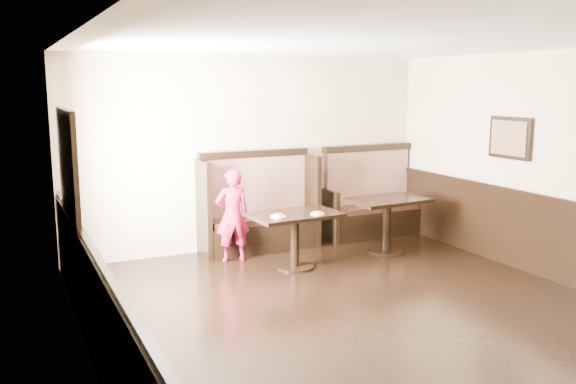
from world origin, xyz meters
TOP-DOWN VIEW (x-y plane):
  - ground at (0.00, 0.00)m, footprint 7.00×7.00m
  - room_shell at (-0.30, 0.28)m, footprint 7.00×7.00m
  - booth_main at (0.00, 3.30)m, footprint 1.75×0.72m
  - booth_neighbor at (1.95, 3.29)m, footprint 1.65×0.72m
  - table_main at (0.07, 2.22)m, footprint 1.20×0.79m
  - table_neighbor at (1.62, 2.37)m, footprint 1.17×0.81m
  - child at (-0.55, 2.87)m, footprint 0.50×0.36m
  - pizza_plate_left at (-0.21, 2.12)m, footprint 0.20×0.20m
  - pizza_plate_right at (0.31, 2.04)m, footprint 0.18×0.18m

SIDE VIEW (x-z plane):
  - ground at x=0.00m, z-range 0.00..0.00m
  - booth_neighbor at x=1.95m, z-range -0.24..1.21m
  - booth_main at x=0.00m, z-range -0.20..1.25m
  - table_main at x=0.07m, z-range 0.20..0.94m
  - table_neighbor at x=1.62m, z-range 0.19..0.98m
  - child at x=-0.55m, z-range 0.00..1.28m
  - room_shell at x=-0.30m, z-range -2.83..4.17m
  - pizza_plate_right at x=0.31m, z-range 0.73..0.77m
  - pizza_plate_left at x=-0.21m, z-range 0.73..0.77m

